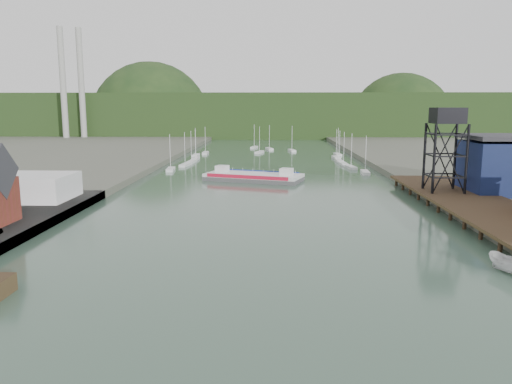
{
  "coord_description": "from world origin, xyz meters",
  "views": [
    {
      "loc": [
        1.75,
        -38.51,
        18.33
      ],
      "look_at": [
        -0.91,
        44.91,
        4.0
      ],
      "focal_mm": 35.0,
      "sensor_mm": 36.0,
      "label": 1
    }
  ],
  "objects": [
    {
      "name": "distant_hills",
      "position": [
        -3.98,
        301.35,
        10.38
      ],
      "size": [
        500.0,
        120.0,
        80.0
      ],
      "color": "#1A3216",
      "rests_on": "ground"
    },
    {
      "name": "chain_ferry",
      "position": [
        -2.81,
        85.3,
        0.99
      ],
      "size": [
        25.72,
        16.67,
        3.44
      ],
      "rotation": [
        0.0,
        0.0,
        -0.32
      ],
      "color": "#4B4B4D",
      "rests_on": "ground"
    },
    {
      "name": "marina_sailboats",
      "position": [
        0.08,
        138.46,
        0.35
      ],
      "size": [
        57.71,
        92.65,
        0.9
      ],
      "color": "silver",
      "rests_on": "ground"
    },
    {
      "name": "lift_tower",
      "position": [
        35.0,
        58.0,
        15.65
      ],
      "size": [
        6.5,
        6.5,
        16.0
      ],
      "color": "black",
      "rests_on": "east_pier"
    },
    {
      "name": "smokestacks",
      "position": [
        -106.0,
        232.5,
        30.0
      ],
      "size": [
        11.2,
        8.2,
        60.0
      ],
      "color": "#9F9E99",
      "rests_on": "ground"
    },
    {
      "name": "ground",
      "position": [
        0.0,
        0.0,
        0.0
      ],
      "size": [
        600.0,
        600.0,
        0.0
      ],
      "primitive_type": "plane",
      "color": "#304B3C",
      "rests_on": "ground"
    },
    {
      "name": "east_pier",
      "position": [
        37.0,
        45.0,
        1.9
      ],
      "size": [
        14.0,
        70.0,
        2.45
      ],
      "color": "black",
      "rests_on": "ground"
    },
    {
      "name": "motorboat",
      "position": [
        28.05,
        15.45,
        1.06
      ],
      "size": [
        3.53,
        5.84,
        2.12
      ],
      "primitive_type": "imported",
      "rotation": [
        0.0,
        0.0,
        0.29
      ],
      "color": "silver",
      "rests_on": "ground"
    },
    {
      "name": "white_shed",
      "position": [
        -44.0,
        50.0,
        3.85
      ],
      "size": [
        18.0,
        12.0,
        4.5
      ],
      "primitive_type": "cube",
      "color": "silver",
      "rests_on": "west_quay"
    }
  ]
}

